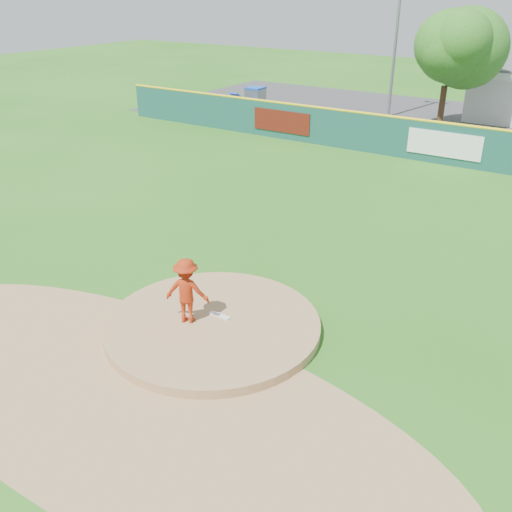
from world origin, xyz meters
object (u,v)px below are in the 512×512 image
Objects in this scene: playground_slide at (255,100)px; deciduous_tree at (449,51)px; light_pole_left at (398,18)px; pitcher at (187,291)px.

deciduous_tree reaches higher than playground_slide.
playground_slide is at bearing -170.45° from deciduous_tree.
deciduous_tree is 0.67× the size of light_pole_left.
light_pole_left reaches higher than deciduous_tree.
light_pole_left is at bearing 26.64° from playground_slide.
light_pole_left is at bearing -101.03° from pitcher.
pitcher is at bearing -78.72° from light_pole_left.
pitcher is 26.89m from playground_slide.
deciduous_tree is (12.02, 2.02, 3.67)m from playground_slide.
pitcher is 0.23× the size of deciduous_tree.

